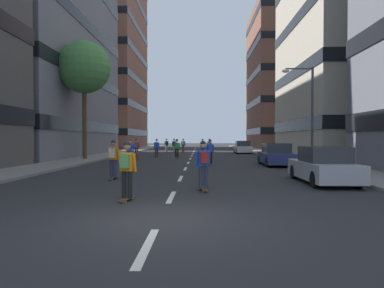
% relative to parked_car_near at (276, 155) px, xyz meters
% --- Properties ---
extents(ground_plane, '(167.50, 167.50, 0.00)m').
position_rel_parked_car_near_xyz_m(ground_plane, '(-6.03, 12.35, -0.70)').
color(ground_plane, '#28282B').
extents(sidewalk_left, '(3.09, 76.77, 0.14)m').
position_rel_parked_car_near_xyz_m(sidewalk_left, '(-14.80, 15.84, -0.63)').
color(sidewalk_left, gray).
rests_on(sidewalk_left, ground_plane).
extents(sidewalk_right, '(3.09, 76.77, 0.14)m').
position_rel_parked_car_near_xyz_m(sidewalk_right, '(2.75, 15.84, -0.63)').
color(sidewalk_right, gray).
rests_on(sidewalk_right, ground_plane).
extents(lane_markings, '(0.16, 62.20, 0.01)m').
position_rel_parked_car_near_xyz_m(lane_markings, '(-6.03, 12.44, -0.70)').
color(lane_markings, silver).
rests_on(lane_markings, ground_plane).
extents(building_left_mid, '(17.80, 23.00, 25.19)m').
position_rel_parked_car_near_xyz_m(building_left_mid, '(-25.19, 11.74, 11.99)').
color(building_left_mid, slate).
rests_on(building_left_mid, ground_plane).
extents(building_left_far, '(17.80, 19.99, 37.47)m').
position_rel_parked_car_near_xyz_m(building_left_far, '(-25.19, 39.25, 18.12)').
color(building_left_far, brown).
rests_on(building_left_far, ground_plane).
extents(building_right_mid, '(17.80, 17.06, 31.05)m').
position_rel_parked_car_near_xyz_m(building_right_mid, '(13.13, 11.74, 14.91)').
color(building_right_mid, '#BCB29E').
rests_on(building_right_mid, ground_plane).
extents(building_right_far, '(17.80, 17.27, 24.93)m').
position_rel_parked_car_near_xyz_m(building_right_far, '(13.13, 39.25, 11.86)').
color(building_right_far, brown).
rests_on(building_right_far, ground_plane).
extents(parked_car_near, '(1.82, 4.40, 1.52)m').
position_rel_parked_car_near_xyz_m(parked_car_near, '(0.00, 0.00, 0.00)').
color(parked_car_near, navy).
rests_on(parked_car_near, ground_plane).
extents(parked_car_mid, '(1.82, 4.40, 1.52)m').
position_rel_parked_car_near_xyz_m(parked_car_mid, '(0.00, 18.41, 0.00)').
color(parked_car_mid, silver).
rests_on(parked_car_mid, ground_plane).
extents(parked_car_far, '(1.82, 4.40, 1.52)m').
position_rel_parked_car_near_xyz_m(parked_car_far, '(0.00, -9.05, 0.00)').
color(parked_car_far, '#B2B7BF').
rests_on(parked_car_far, ground_plane).
extents(street_tree_near, '(4.36, 4.36, 9.81)m').
position_rel_parked_car_near_xyz_m(street_tree_near, '(-14.80, 5.13, 7.03)').
color(street_tree_near, '#4C3823').
rests_on(street_tree_near, sidewalk_left).
extents(streetlamp_right, '(2.13, 0.30, 6.50)m').
position_rel_parked_car_near_xyz_m(streetlamp_right, '(2.07, -0.01, 3.44)').
color(streetlamp_right, '#3F3F44').
rests_on(streetlamp_right, sidewalk_right).
extents(skater_0, '(0.56, 0.92, 1.78)m').
position_rel_parked_car_near_xyz_m(skater_0, '(-10.08, 0.75, 0.29)').
color(skater_0, brown).
rests_on(skater_0, ground_plane).
extents(skater_1, '(0.54, 0.91, 1.78)m').
position_rel_parked_car_near_xyz_m(skater_1, '(-4.88, 14.52, 0.29)').
color(skater_1, brown).
rests_on(skater_1, ground_plane).
extents(skater_2, '(0.54, 0.91, 1.78)m').
position_rel_parked_car_near_xyz_m(skater_2, '(-7.27, 8.03, 0.29)').
color(skater_2, brown).
rests_on(skater_2, ground_plane).
extents(skater_3, '(0.56, 0.92, 1.78)m').
position_rel_parked_car_near_xyz_m(skater_3, '(-10.75, 6.73, 0.32)').
color(skater_3, brown).
rests_on(skater_3, ground_plane).
extents(skater_4, '(0.56, 0.92, 1.78)m').
position_rel_parked_car_near_xyz_m(skater_4, '(-7.29, -13.31, 0.32)').
color(skater_4, brown).
rests_on(skater_4, ground_plane).
extents(skater_5, '(0.57, 0.92, 1.78)m').
position_rel_parked_car_near_xyz_m(skater_5, '(-4.01, 19.59, 0.32)').
color(skater_5, brown).
rests_on(skater_5, ground_plane).
extents(skater_6, '(0.54, 0.91, 1.78)m').
position_rel_parked_car_near_xyz_m(skater_6, '(-4.44, 0.58, 0.29)').
color(skater_6, brown).
rests_on(skater_6, ground_plane).
extents(skater_7, '(0.54, 0.91, 1.78)m').
position_rel_parked_car_near_xyz_m(skater_7, '(-8.44, 19.96, 0.29)').
color(skater_7, brown).
rests_on(skater_7, ground_plane).
extents(skater_8, '(0.55, 0.92, 1.78)m').
position_rel_parked_car_near_xyz_m(skater_8, '(-7.35, 21.25, 0.32)').
color(skater_8, brown).
rests_on(skater_8, ground_plane).
extents(skater_9, '(0.55, 0.92, 1.78)m').
position_rel_parked_car_near_xyz_m(skater_9, '(-9.03, -8.11, 0.32)').
color(skater_9, brown).
rests_on(skater_9, ground_plane).
extents(skater_10, '(0.57, 0.92, 1.78)m').
position_rel_parked_car_near_xyz_m(skater_10, '(-5.00, -11.28, 0.32)').
color(skater_10, brown).
rests_on(skater_10, ground_plane).
extents(skater_11, '(0.57, 0.92, 1.78)m').
position_rel_parked_car_near_xyz_m(skater_11, '(-9.68, 22.73, 0.32)').
color(skater_11, brown).
rests_on(skater_11, ground_plane).
extents(skater_12, '(0.54, 0.91, 1.78)m').
position_rel_parked_car_near_xyz_m(skater_12, '(-9.46, 10.60, 0.29)').
color(skater_12, brown).
rests_on(skater_12, ground_plane).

